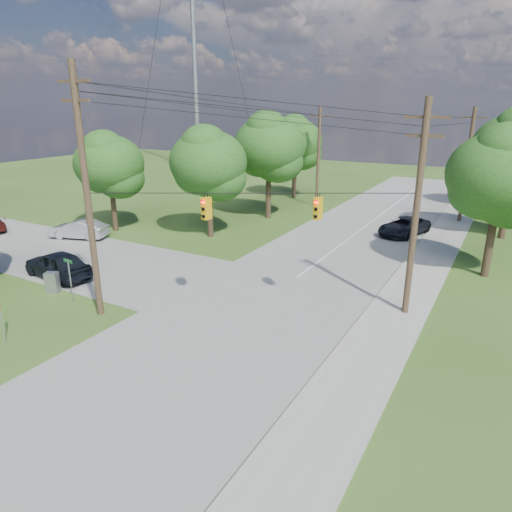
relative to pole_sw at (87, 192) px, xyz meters
The scene contains 22 objects.
ground 7.75m from the pole_sw, ahead, with size 140.00×140.00×0.00m, color #314D19.
main_road 10.16m from the pole_sw, 34.88° to the left, with size 10.00×100.00×0.03m, color gray.
cross_road 19.30m from the pole_sw, 162.16° to the left, with size 48.00×9.00×0.03m, color gray.
sidewalk_east 15.37m from the pole_sw, 19.08° to the left, with size 2.60×100.00×0.12m, color #A8A59D.
pole_sw is the anchor object (origin of this frame).
pole_ne 15.51m from the pole_sw, 29.38° to the left, with size 2.00×0.32×10.50m.
pole_north_e 32.55m from the pole_sw, 65.48° to the left, with size 2.00×0.32×10.00m.
pole_north_w 29.62m from the pole_sw, 90.77° to the left, with size 2.00×0.32×10.00m.
power_lines 13.04m from the pole_sw, 61.30° to the left, with size 13.93×29.62×4.93m.
traffic_signals 8.24m from the pole_sw, 29.38° to the left, with size 4.91×3.27×1.05m.
radio_mast 55.63m from the pole_sw, 121.00° to the left, with size 0.70×0.70×45.00m, color gray.
tree_w_near 14.99m from the pole_sw, 103.11° to the left, with size 6.00×6.00×8.40m.
tree_w_mid 22.73m from the pole_sw, 96.06° to the left, with size 6.40×6.40×9.22m.
tree_w_far 32.90m from the pole_sw, 97.69° to the left, with size 6.00×6.00×8.73m.
tree_e_near 22.78m from the pole_sw, 43.22° to the left, with size 6.20×6.20×8.81m.
tree_e_far 40.90m from the pole_sw, 66.82° to the left, with size 5.80×5.80×8.32m.
tree_cross_n 16.64m from the pole_sw, 133.29° to the left, with size 5.60×5.60×7.91m.
car_cross_dark 8.43m from the pole_sw, 159.37° to the left, with size 2.01×5.01×1.71m, color black.
car_cross_silver 15.94m from the pole_sw, 143.57° to the left, with size 1.58×4.54×1.50m, color #A3A6AA.
car_main_north 25.38m from the pole_sw, 65.95° to the left, with size 2.37×5.15×1.43m, color black.
control_cabinet 7.17m from the pole_sw, behind, with size 0.68×0.49×1.22m, color gray.
street_name_sign 5.27m from the pole_sw, behind, with size 0.73×0.10×2.43m.
Camera 1 is at (12.72, -14.08, 10.12)m, focal length 32.00 mm.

